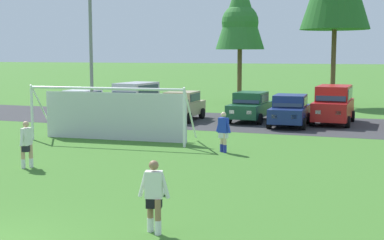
{
  "coord_description": "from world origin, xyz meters",
  "views": [
    {
      "loc": [
        7.85,
        -8.13,
        3.95
      ],
      "look_at": [
        1.19,
        10.46,
        1.55
      ],
      "focal_mm": 50.94,
      "sensor_mm": 36.0,
      "label": 1
    }
  ],
  "objects_px": {
    "soccer_ball": "(163,192)",
    "player_midfield_center": "(27,144)",
    "parked_car_slot_center_left": "(181,106)",
    "parked_car_slot_center": "(250,107)",
    "street_lamp": "(94,56)",
    "parked_car_slot_center_right": "(290,110)",
    "player_defender_far": "(154,197)",
    "soccer_goal": "(112,113)",
    "parked_car_slot_left": "(135,99)",
    "player_winger_left": "(223,132)",
    "parked_car_slot_far_left": "(82,103)",
    "parked_car_slot_right": "(334,104)"
  },
  "relations": [
    {
      "from": "parked_car_slot_center_left",
      "to": "parked_car_slot_right",
      "type": "distance_m",
      "value": 8.83
    },
    {
      "from": "parked_car_slot_far_left",
      "to": "parked_car_slot_center",
      "type": "xyz_separation_m",
      "value": [
        10.46,
        1.49,
        0.0
      ]
    },
    {
      "from": "parked_car_slot_center_left",
      "to": "parked_car_slot_far_left",
      "type": "bearing_deg",
      "value": -174.9
    },
    {
      "from": "parked_car_slot_far_left",
      "to": "parked_car_slot_center_left",
      "type": "relative_size",
      "value": 0.99
    },
    {
      "from": "player_defender_far",
      "to": "soccer_ball",
      "type": "bearing_deg",
      "value": 109.18
    },
    {
      "from": "parked_car_slot_center_left",
      "to": "parked_car_slot_left",
      "type": "bearing_deg",
      "value": 169.07
    },
    {
      "from": "parked_car_slot_left",
      "to": "soccer_goal",
      "type": "bearing_deg",
      "value": -70.7
    },
    {
      "from": "player_winger_left",
      "to": "parked_car_slot_center_right",
      "type": "height_order",
      "value": "parked_car_slot_center_right"
    },
    {
      "from": "soccer_ball",
      "to": "parked_car_slot_center_left",
      "type": "xyz_separation_m",
      "value": [
        -5.72,
        16.49,
        0.77
      ]
    },
    {
      "from": "player_midfield_center",
      "to": "parked_car_slot_left",
      "type": "height_order",
      "value": "parked_car_slot_left"
    },
    {
      "from": "player_midfield_center",
      "to": "parked_car_slot_center",
      "type": "xyz_separation_m",
      "value": [
        4.21,
        15.52,
        0.05
      ]
    },
    {
      "from": "parked_car_slot_center_left",
      "to": "parked_car_slot_center_right",
      "type": "bearing_deg",
      "value": -4.1
    },
    {
      "from": "parked_car_slot_far_left",
      "to": "parked_car_slot_center",
      "type": "relative_size",
      "value": 1.0
    },
    {
      "from": "parked_car_slot_far_left",
      "to": "parked_car_slot_center_right",
      "type": "xyz_separation_m",
      "value": [
        13.01,
        0.11,
        0.0
      ]
    },
    {
      "from": "parked_car_slot_far_left",
      "to": "parked_car_slot_center_left",
      "type": "bearing_deg",
      "value": 5.1
    },
    {
      "from": "soccer_goal",
      "to": "player_defender_far",
      "type": "xyz_separation_m",
      "value": [
        7.0,
        -11.26,
        -0.47
      ]
    },
    {
      "from": "parked_car_slot_center",
      "to": "street_lamp",
      "type": "bearing_deg",
      "value": -145.78
    },
    {
      "from": "parked_car_slot_center_left",
      "to": "parked_car_slot_center",
      "type": "height_order",
      "value": "same"
    },
    {
      "from": "player_midfield_center",
      "to": "street_lamp",
      "type": "xyz_separation_m",
      "value": [
        -3.26,
        10.45,
        3.02
      ]
    },
    {
      "from": "soccer_ball",
      "to": "parked_car_slot_center_right",
      "type": "relative_size",
      "value": 0.05
    },
    {
      "from": "street_lamp",
      "to": "parked_car_slot_far_left",
      "type": "bearing_deg",
      "value": 129.86
    },
    {
      "from": "parked_car_slot_center_right",
      "to": "soccer_goal",
      "type": "bearing_deg",
      "value": -130.94
    },
    {
      "from": "player_midfield_center",
      "to": "parked_car_slot_center_left",
      "type": "distance_m",
      "value": 14.61
    },
    {
      "from": "parked_car_slot_far_left",
      "to": "parked_car_slot_center_right",
      "type": "distance_m",
      "value": 13.01
    },
    {
      "from": "player_winger_left",
      "to": "parked_car_slot_center",
      "type": "relative_size",
      "value": 0.39
    },
    {
      "from": "soccer_goal",
      "to": "player_winger_left",
      "type": "height_order",
      "value": "soccer_goal"
    },
    {
      "from": "soccer_goal",
      "to": "parked_car_slot_left",
      "type": "relative_size",
      "value": 1.6
    },
    {
      "from": "soccer_ball",
      "to": "parked_car_slot_center",
      "type": "relative_size",
      "value": 0.05
    },
    {
      "from": "parked_car_slot_left",
      "to": "parked_car_slot_center_left",
      "type": "height_order",
      "value": "parked_car_slot_left"
    },
    {
      "from": "player_defender_far",
      "to": "parked_car_slot_center_right",
      "type": "bearing_deg",
      "value": 90.7
    },
    {
      "from": "player_midfield_center",
      "to": "player_defender_far",
      "type": "distance_m",
      "value": 8.54
    },
    {
      "from": "parked_car_slot_left",
      "to": "parked_car_slot_right",
      "type": "distance_m",
      "value": 12.08
    },
    {
      "from": "soccer_goal",
      "to": "street_lamp",
      "type": "bearing_deg",
      "value": 128.28
    },
    {
      "from": "parked_car_slot_far_left",
      "to": "street_lamp",
      "type": "relative_size",
      "value": 0.57
    },
    {
      "from": "soccer_ball",
      "to": "player_defender_far",
      "type": "distance_m",
      "value": 3.3
    },
    {
      "from": "player_midfield_center",
      "to": "player_defender_far",
      "type": "xyz_separation_m",
      "value": [
        6.99,
        -4.92,
        0.0
      ]
    },
    {
      "from": "soccer_goal",
      "to": "player_midfield_center",
      "type": "bearing_deg",
      "value": -89.88
    },
    {
      "from": "player_defender_far",
      "to": "player_midfield_center",
      "type": "bearing_deg",
      "value": 144.86
    },
    {
      "from": "soccer_goal",
      "to": "parked_car_slot_center",
      "type": "height_order",
      "value": "soccer_goal"
    },
    {
      "from": "street_lamp",
      "to": "parked_car_slot_center",
      "type": "bearing_deg",
      "value": 34.22
    },
    {
      "from": "soccer_ball",
      "to": "soccer_goal",
      "type": "bearing_deg",
      "value": 125.88
    },
    {
      "from": "parked_car_slot_center_left",
      "to": "parked_car_slot_center_right",
      "type": "height_order",
      "value": "same"
    },
    {
      "from": "soccer_ball",
      "to": "player_midfield_center",
      "type": "bearing_deg",
      "value": 162.43
    },
    {
      "from": "player_midfield_center",
      "to": "street_lamp",
      "type": "distance_m",
      "value": 11.35
    },
    {
      "from": "soccer_ball",
      "to": "player_winger_left",
      "type": "bearing_deg",
      "value": 92.69
    },
    {
      "from": "player_midfield_center",
      "to": "parked_car_slot_center_left",
      "type": "xyz_separation_m",
      "value": [
        0.21,
        14.61,
        0.05
      ]
    },
    {
      "from": "parked_car_slot_center_left",
      "to": "parked_car_slot_right",
      "type": "relative_size",
      "value": 0.92
    },
    {
      "from": "soccer_ball",
      "to": "parked_car_slot_center_left",
      "type": "height_order",
      "value": "parked_car_slot_center_left"
    },
    {
      "from": "player_defender_far",
      "to": "parked_car_slot_right",
      "type": "bearing_deg",
      "value": 84.76
    },
    {
      "from": "player_defender_far",
      "to": "parked_car_slot_right",
      "type": "height_order",
      "value": "parked_car_slot_right"
    }
  ]
}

